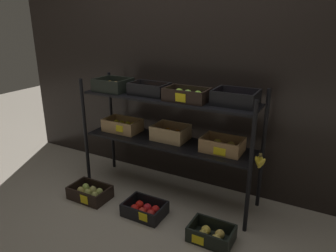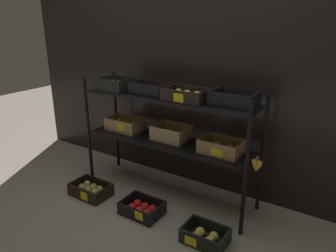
% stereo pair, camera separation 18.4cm
% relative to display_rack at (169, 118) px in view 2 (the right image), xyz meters
% --- Properties ---
extents(ground_plane, '(10.00, 10.00, 0.00)m').
position_rel_display_rack_xyz_m(ground_plane, '(-0.01, -0.01, -0.74)').
color(ground_plane, gray).
extents(storefront_wall, '(3.96, 0.12, 2.19)m').
position_rel_display_rack_xyz_m(storefront_wall, '(-0.01, 0.39, 0.36)').
color(storefront_wall, black).
rests_on(storefront_wall, ground_plane).
extents(display_rack, '(1.67, 0.43, 1.03)m').
position_rel_display_rack_xyz_m(display_rack, '(0.00, 0.00, 0.00)').
color(display_rack, black).
rests_on(display_rack, ground_plane).
extents(crate_ground_pear, '(0.36, 0.24, 0.12)m').
position_rel_display_rack_xyz_m(crate_ground_pear, '(-0.59, -0.42, -0.69)').
color(crate_ground_pear, black).
rests_on(crate_ground_pear, ground_plane).
extents(crate_ground_apple_red, '(0.33, 0.25, 0.11)m').
position_rel_display_rack_xyz_m(crate_ground_apple_red, '(-0.01, -0.40, -0.69)').
color(crate_ground_apple_red, black).
rests_on(crate_ground_apple_red, ground_plane).
extents(crate_ground_apple_gold, '(0.32, 0.22, 0.12)m').
position_rel_display_rack_xyz_m(crate_ground_apple_gold, '(0.58, -0.43, -0.69)').
color(crate_ground_apple_gold, black).
rests_on(crate_ground_apple_gold, ground_plane).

